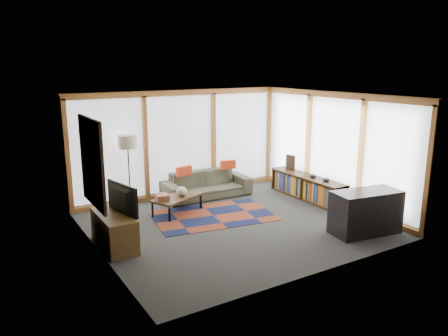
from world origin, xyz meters
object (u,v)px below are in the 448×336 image
sofa (206,184)px  bookshelf (307,188)px  coffee_table (177,205)px  tv_console (114,230)px  floor_lamp (129,172)px  television (118,199)px  bar_counter (366,212)px

sofa → bookshelf: 2.45m
coffee_table → bookshelf: bookshelf is taller
coffee_table → tv_console: tv_console is taller
sofa → tv_console: (-2.88, -1.80, -0.01)m
sofa → tv_console: size_ratio=1.76×
sofa → floor_lamp: size_ratio=1.28×
television → bar_counter: bearing=-125.2°
sofa → television: bearing=-144.5°
television → tv_console: bearing=53.6°
bookshelf → coffee_table: bearing=167.4°
sofa → coffee_table: (-1.14, -0.72, -0.13)m
bookshelf → bar_counter: 2.30m
sofa → bar_counter: bar_counter is taller
sofa → bookshelf: size_ratio=0.95×
bookshelf → television: bearing=-175.1°
coffee_table → tv_console: (-1.74, -1.08, 0.12)m
floor_lamp → coffee_table: 1.32m
sofa → television: 3.39m
coffee_table → television: (-1.66, -1.11, 0.70)m
bar_counter → floor_lamp: bearing=140.7°
bar_counter → sofa: bearing=121.0°
floor_lamp → tv_console: 2.23m
sofa → bar_counter: size_ratio=1.63×
coffee_table → television: bearing=-146.2°
floor_lamp → television: size_ratio=1.79×
sofa → coffee_table: bearing=-145.3°
bookshelf → television: size_ratio=2.42×
floor_lamp → bar_counter: 5.10m
bookshelf → tv_console: tv_console is taller
sofa → floor_lamp: (-1.90, 0.13, 0.53)m
floor_lamp → tv_console: size_ratio=1.37×
floor_lamp → bookshelf: floor_lamp is taller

